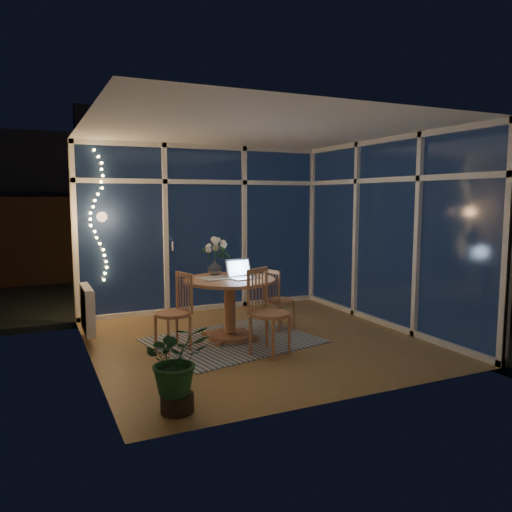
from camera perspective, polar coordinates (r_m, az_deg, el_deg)
name	(u,v)px	position (r m, az deg, el deg)	size (l,w,h in m)	color
floor	(258,340)	(6.36, 0.22, -9.63)	(4.00, 4.00, 0.00)	olive
ceiling	(258,129)	(6.15, 0.23, 14.28)	(4.00, 4.00, 0.00)	white
wall_back	(205,228)	(7.98, -5.85, 3.17)	(4.00, 0.04, 2.60)	silver
wall_front	(355,254)	(4.40, 11.28, 0.19)	(4.00, 0.04, 2.60)	silver
wall_left	(87,244)	(5.58, -18.73, 1.33)	(0.04, 4.00, 2.60)	silver
wall_right	(388,233)	(7.19, 14.84, 2.59)	(0.04, 4.00, 2.60)	silver
window_wall_back	(206,228)	(7.94, -5.76, 3.15)	(4.00, 0.10, 2.60)	white
window_wall_right	(386,233)	(7.17, 14.59, 2.59)	(0.10, 4.00, 2.60)	white
radiator	(87,309)	(6.61, -18.75, -5.78)	(0.10, 0.70, 0.58)	white
fairy_lights	(98,216)	(7.47, -17.66, 4.38)	(0.24, 0.10, 1.85)	#EFBE5F
garden_patio	(183,282)	(11.13, -8.34, -2.91)	(12.00, 6.00, 0.10)	black
garden_fence	(154,237)	(11.36, -11.56, 2.10)	(11.00, 0.08, 1.80)	#352313
neighbour_roof	(139,182)	(14.33, -13.27, 8.19)	(7.00, 3.00, 2.20)	#32333C
garden_shrubs	(138,272)	(9.21, -13.35, -1.83)	(0.90, 0.90, 0.90)	black
rug	(233,341)	(6.34, -2.65, -9.64)	(1.92, 1.53, 0.01)	#BEB69A
dining_table	(230,309)	(6.33, -3.01, -6.07)	(1.14, 1.14, 0.78)	#9E6347
chair_left	(172,312)	(5.92, -9.53, -6.33)	(0.43, 0.43, 0.92)	#9E6347
chair_right	(280,299)	(6.77, 2.76, -4.92)	(0.39, 0.39, 0.85)	#9E6347
chair_front	(270,312)	(5.68, 1.62, -6.40)	(0.46, 0.46, 1.00)	#9E6347
laptop	(244,268)	(6.23, -1.34, -1.42)	(0.35, 0.30, 0.26)	silver
flower_vase	(215,267)	(6.54, -4.74, -1.27)	(0.20, 0.20, 0.21)	silver
bowl	(245,275)	(6.45, -1.32, -2.14)	(0.15, 0.15, 0.04)	white
newspapers	(217,278)	(6.27, -4.53, -2.53)	(0.41, 0.31, 0.01)	#BBB9B2
phone	(239,280)	(6.14, -1.97, -2.72)	(0.11, 0.06, 0.01)	black
potted_plant	(177,368)	(4.29, -9.07, -12.56)	(0.54, 0.47, 0.76)	#194722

